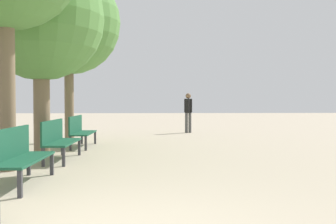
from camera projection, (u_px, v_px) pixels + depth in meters
bench_row_1 at (18, 153)px, 6.03m from camera, size 0.51×1.73×0.93m
bench_row_2 at (58, 138)px, 8.56m from camera, size 0.51×1.73×0.93m
bench_row_3 at (80, 130)px, 11.09m from camera, size 0.51×1.73×0.93m
tree_row_2 at (41, 18)px, 9.41m from camera, size 3.18×3.18×5.07m
tree_row_3 at (69, 23)px, 12.47m from camera, size 3.45×3.45×5.71m
pedestrian_near at (188, 110)px, 16.16m from camera, size 0.35×0.31×1.71m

